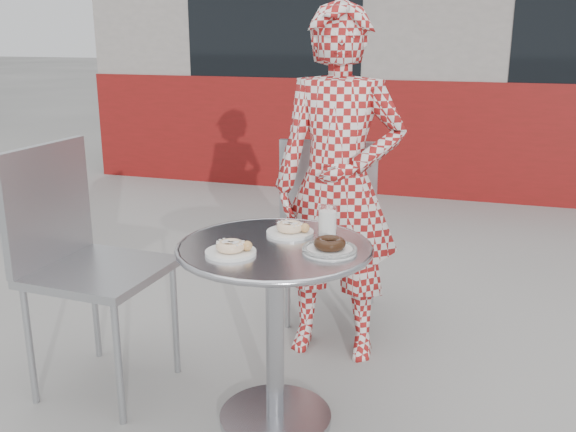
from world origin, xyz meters
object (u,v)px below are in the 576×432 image
(chair_far, at_px, (332,263))
(milk_cup, at_px, (327,222))
(seated_person, at_px, (338,186))
(bistro_table, at_px, (275,291))
(plate_far, at_px, (291,229))
(plate_near, at_px, (232,249))
(chair_left, at_px, (101,318))
(plate_checker, at_px, (330,248))

(chair_far, bearing_deg, milk_cup, 95.78)
(seated_person, bearing_deg, bistro_table, -99.71)
(seated_person, bearing_deg, plate_far, -99.76)
(chair_far, xyz_separation_m, milk_cup, (0.17, -0.79, 0.45))
(seated_person, relative_size, plate_near, 8.99)
(bistro_table, distance_m, milk_cup, 0.31)
(seated_person, bearing_deg, milk_cup, -84.14)
(seated_person, distance_m, plate_far, 0.49)
(bistro_table, relative_size, chair_left, 0.70)
(chair_left, distance_m, milk_cup, 0.99)
(chair_far, bearing_deg, chair_left, 46.35)
(bistro_table, xyz_separation_m, plate_far, (0.02, 0.14, 0.19))
(plate_checker, height_order, milk_cup, milk_cup)
(bistro_table, bearing_deg, chair_far, 91.33)
(chair_left, height_order, plate_near, chair_left)
(plate_near, bearing_deg, chair_left, 166.42)
(chair_far, height_order, plate_far, chair_far)
(bistro_table, height_order, chair_left, chair_left)
(seated_person, relative_size, plate_checker, 8.19)
(bistro_table, xyz_separation_m, chair_far, (-0.02, 0.96, -0.23))
(bistro_table, distance_m, chair_far, 0.99)
(plate_far, bearing_deg, milk_cup, 13.18)
(chair_far, distance_m, seated_person, 0.59)
(plate_far, xyz_separation_m, plate_near, (-0.12, -0.26, -0.00))
(seated_person, relative_size, milk_cup, 14.14)
(chair_far, xyz_separation_m, chair_left, (-0.71, -0.93, 0.02))
(plate_far, height_order, plate_near, same)
(seated_person, height_order, plate_far, seated_person)
(chair_far, distance_m, chair_left, 1.17)
(milk_cup, bearing_deg, plate_far, -166.82)
(seated_person, xyz_separation_m, plate_near, (-0.18, -0.75, -0.05))
(plate_far, height_order, plate_checker, plate_checker)
(chair_far, relative_size, milk_cup, 8.64)
(chair_left, height_order, seated_person, seated_person)
(chair_far, relative_size, plate_far, 5.41)
(seated_person, height_order, milk_cup, seated_person)
(chair_far, xyz_separation_m, seated_person, (0.10, -0.34, 0.47))
(chair_left, distance_m, plate_checker, 1.02)
(chair_left, xyz_separation_m, milk_cup, (0.88, 0.14, 0.44))
(seated_person, bearing_deg, chair_far, 104.18)
(plate_checker, bearing_deg, plate_near, -159.16)
(chair_far, relative_size, plate_near, 5.50)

